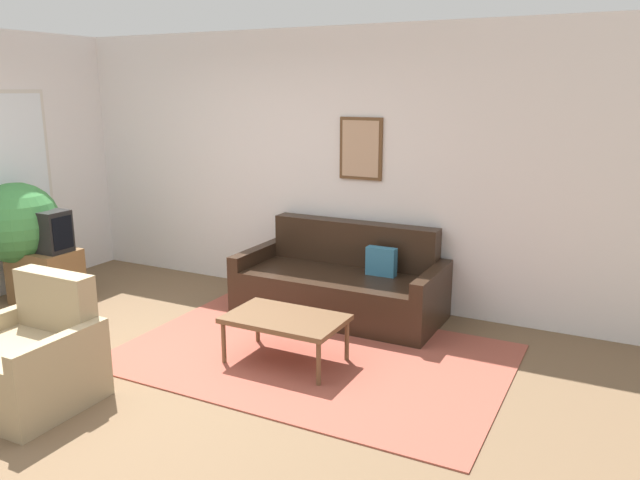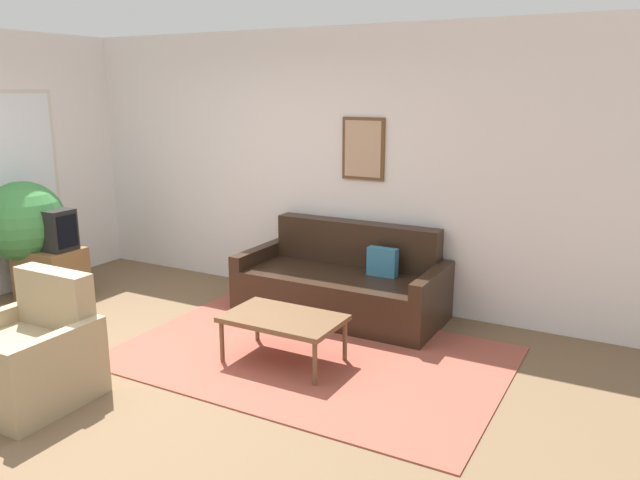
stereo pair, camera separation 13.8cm
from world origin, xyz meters
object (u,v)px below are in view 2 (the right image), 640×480
(coffee_table, at_px, (283,320))
(armchair, at_px, (29,359))
(potted_plant_tall, at_px, (24,223))
(couch, at_px, (343,285))
(tv, at_px, (47,228))

(coffee_table, relative_size, armchair, 1.06)
(coffee_table, height_order, armchair, armchair)
(armchair, xyz_separation_m, potted_plant_tall, (-1.87, 1.41, 0.51))
(couch, xyz_separation_m, tv, (-2.78, -1.08, 0.47))
(potted_plant_tall, bearing_deg, armchair, -37.11)
(couch, bearing_deg, armchair, -114.42)
(potted_plant_tall, bearing_deg, tv, 15.36)
(tv, height_order, armchair, tv)
(couch, height_order, armchair, armchair)
(couch, distance_m, coffee_table, 1.21)
(couch, height_order, coffee_table, couch)
(armchair, bearing_deg, potted_plant_tall, 120.53)
(couch, relative_size, potted_plant_tall, 1.58)
(couch, xyz_separation_m, coffee_table, (0.08, -1.21, 0.06))
(couch, xyz_separation_m, potted_plant_tall, (-3.03, -1.14, 0.51))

